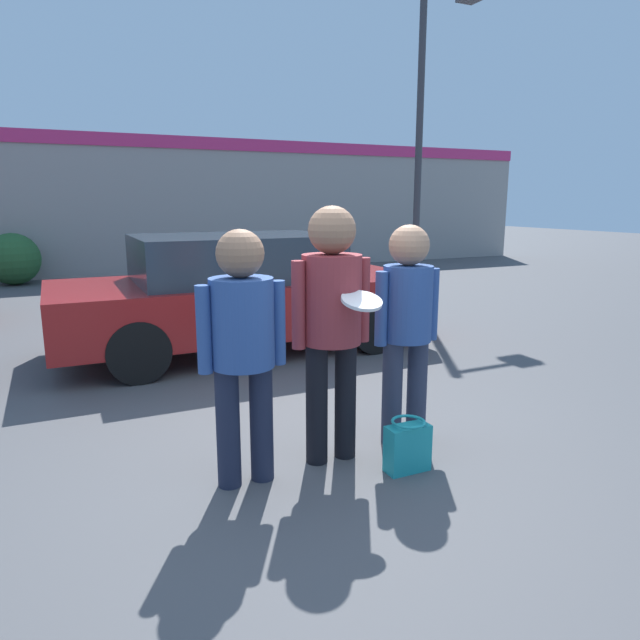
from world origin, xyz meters
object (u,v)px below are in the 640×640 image
at_px(person_middle_with_frisbee, 332,310).
at_px(shrub, 13,259).
at_px(street_lamp, 430,108).
at_px(parked_car_near, 241,292).
at_px(person_right, 407,316).
at_px(person_left, 242,336).
at_px(handbag, 408,446).

distance_m(person_middle_with_frisbee, shrub, 10.79).
distance_m(person_middle_with_frisbee, street_lamp, 7.17).
xyz_separation_m(parked_car_near, street_lamp, (4.07, 1.99, 2.63)).
xyz_separation_m(person_middle_with_frisbee, parked_car_near, (0.35, 3.18, -0.36)).
bearing_deg(person_right, shrub, 106.42).
relative_size(person_middle_with_frisbee, parked_car_near, 0.40).
relative_size(person_right, street_lamp, 0.30).
relative_size(person_left, person_middle_with_frisbee, 0.92).
distance_m(person_middle_with_frisbee, handbag, 1.04).
height_order(street_lamp, shrub, street_lamp).
height_order(person_middle_with_frisbee, shrub, person_middle_with_frisbee).
bearing_deg(parked_car_near, person_middle_with_frisbee, -96.29).
distance_m(parked_car_near, shrub, 7.84).
bearing_deg(person_middle_with_frisbee, shrub, 103.04).
height_order(person_right, shrub, person_right).
height_order(parked_car_near, street_lamp, street_lamp).
distance_m(person_left, person_middle_with_frisbee, 0.66).
bearing_deg(person_middle_with_frisbee, street_lamp, 49.45).
xyz_separation_m(person_right, parked_car_near, (-0.29, 3.11, -0.25)).
bearing_deg(shrub, person_middle_with_frisbee, -76.96).
bearing_deg(street_lamp, person_middle_with_frisbee, -130.55).
relative_size(person_middle_with_frisbee, handbag, 4.88).
bearing_deg(handbag, street_lamp, 53.93).
distance_m(person_right, handbag, 0.94).
relative_size(person_left, handbag, 4.51).
height_order(person_middle_with_frisbee, handbag, person_middle_with_frisbee).
bearing_deg(street_lamp, handbag, -126.07).
relative_size(person_left, street_lamp, 0.30).
xyz_separation_m(parked_car_near, shrub, (-2.78, 7.33, -0.15)).
distance_m(shrub, handbag, 11.24).
height_order(parked_car_near, handbag, parked_car_near).
xyz_separation_m(street_lamp, handbag, (-4.04, -5.55, -3.16)).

